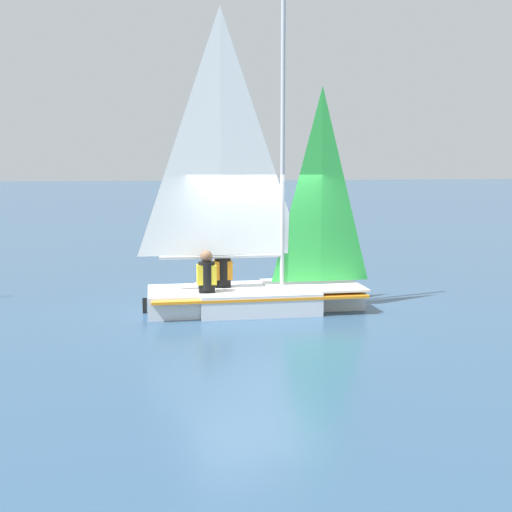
{
  "coord_description": "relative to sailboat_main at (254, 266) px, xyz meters",
  "views": [
    {
      "loc": [
        -3.11,
        -11.32,
        2.61
      ],
      "look_at": [
        0.0,
        0.0,
        1.01
      ],
      "focal_mm": 45.0,
      "sensor_mm": 36.0,
      "label": 1
    }
  ],
  "objects": [
    {
      "name": "ground_plane",
      "position": [
        0.05,
        -0.0,
        -0.82
      ],
      "size": [
        260.0,
        260.0,
        0.0
      ],
      "primitive_type": "plane",
      "color": "#2D4C6B"
    },
    {
      "name": "sailboat_main",
      "position": [
        0.0,
        0.0,
        0.0
      ],
      "size": [
        4.11,
        2.0,
        5.56
      ],
      "rotation": [
        0.0,
        0.0,
        6.18
      ],
      "color": "silver",
      "rests_on": "ground_plane"
    },
    {
      "name": "sailor_helm",
      "position": [
        -0.53,
        0.25,
        -0.19
      ],
      "size": [
        0.37,
        0.33,
        1.16
      ],
      "rotation": [
        0.0,
        0.0,
        6.18
      ],
      "color": "black",
      "rests_on": "ground_plane"
    },
    {
      "name": "sailor_crew",
      "position": [
        -0.92,
        -0.17,
        -0.2
      ],
      "size": [
        0.37,
        0.33,
        1.16
      ],
      "rotation": [
        0.0,
        0.0,
        6.18
      ],
      "color": "black",
      "rests_on": "ground_plane"
    }
  ]
}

